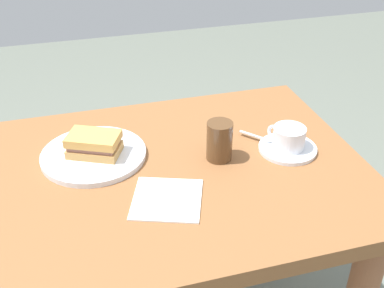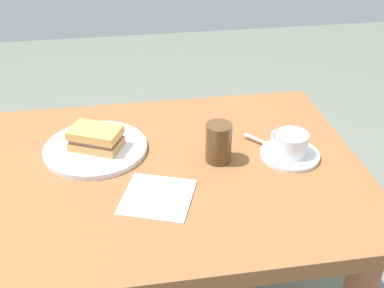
% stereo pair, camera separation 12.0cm
% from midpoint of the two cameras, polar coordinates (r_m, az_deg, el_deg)
% --- Properties ---
extents(dining_table, '(1.05, 0.71, 0.72)m').
position_cam_midpoint_polar(dining_table, '(1.24, -7.43, -8.47)').
color(dining_table, brown).
rests_on(dining_table, ground_plane).
extents(sandwich_plate, '(0.26, 0.26, 0.01)m').
position_cam_midpoint_polar(sandwich_plate, '(1.23, -14.34, -1.34)').
color(sandwich_plate, white).
rests_on(sandwich_plate, dining_table).
extents(sandwich_front, '(0.15, 0.13, 0.05)m').
position_cam_midpoint_polar(sandwich_front, '(1.21, -14.34, -0.11)').
color(sandwich_front, tan).
rests_on(sandwich_front, sandwich_plate).
extents(coffee_saucer, '(0.15, 0.15, 0.01)m').
position_cam_midpoint_polar(coffee_saucer, '(1.23, 8.67, -0.72)').
color(coffee_saucer, white).
rests_on(coffee_saucer, dining_table).
extents(coffee_cup, '(0.08, 0.10, 0.06)m').
position_cam_midpoint_polar(coffee_cup, '(1.22, 8.74, 0.67)').
color(coffee_cup, white).
rests_on(coffee_cup, coffee_saucer).
extents(spoon, '(0.07, 0.08, 0.01)m').
position_cam_midpoint_polar(spoon, '(1.26, 5.62, 0.62)').
color(spoon, silver).
rests_on(spoon, coffee_saucer).
extents(napkin, '(0.19, 0.19, 0.00)m').
position_cam_midpoint_polar(napkin, '(1.07, -6.21, -6.65)').
color(napkin, white).
rests_on(napkin, dining_table).
extents(drinking_glass, '(0.06, 0.06, 0.10)m').
position_cam_midpoint_polar(drinking_glass, '(1.17, 0.37, 0.28)').
color(drinking_glass, brown).
rests_on(drinking_glass, dining_table).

